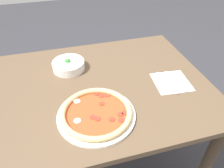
{
  "coord_description": "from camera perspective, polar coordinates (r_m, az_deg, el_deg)",
  "views": [
    {
      "loc": [
        -0.16,
        -0.89,
        1.49
      ],
      "look_at": [
        0.07,
        -0.04,
        0.79
      ],
      "focal_mm": 35.0,
      "sensor_mm": 36.0,
      "label": 1
    }
  ],
  "objects": [
    {
      "name": "ground_plane",
      "position": [
        1.75,
        -2.86,
        -20.43
      ],
      "size": [
        8.0,
        8.0,
        0.0
      ],
      "primitive_type": "plane",
      "color": "#333338"
    },
    {
      "name": "dining_table",
      "position": [
        1.23,
        -3.82,
        -4.35
      ],
      "size": [
        1.19,
        0.9,
        0.77
      ],
      "color": "brown",
      "rests_on": "ground_plane"
    },
    {
      "name": "bowl",
      "position": [
        1.28,
        -11.28,
        4.98
      ],
      "size": [
        0.18,
        0.18,
        0.07
      ],
      "color": "white",
      "rests_on": "dining_table"
    },
    {
      "name": "napkin",
      "position": [
        1.22,
        15.27,
        0.49
      ],
      "size": [
        0.2,
        0.2,
        0.0
      ],
      "color": "white",
      "rests_on": "dining_table"
    },
    {
      "name": "knife",
      "position": [
        1.22,
        16.46,
        0.58
      ],
      "size": [
        0.03,
        0.19,
        0.01
      ],
      "rotation": [
        0.0,
        0.0,
        1.68
      ],
      "color": "silver",
      "rests_on": "napkin"
    },
    {
      "name": "pizza",
      "position": [
        0.98,
        -4.13,
        -7.6
      ],
      "size": [
        0.35,
        0.35,
        0.04
      ],
      "color": "white",
      "rests_on": "dining_table"
    },
    {
      "name": "fork",
      "position": [
        1.2,
        14.2,
        0.37
      ],
      "size": [
        0.03,
        0.2,
        0.0
      ],
      "rotation": [
        0.0,
        0.0,
        1.68
      ],
      "color": "silver",
      "rests_on": "napkin"
    }
  ]
}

